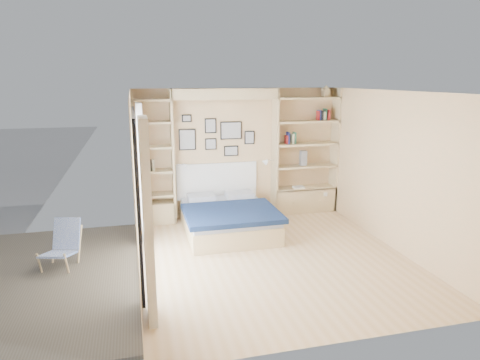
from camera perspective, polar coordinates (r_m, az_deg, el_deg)
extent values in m
plane|color=#D4AF83|center=(6.70, 4.42, -10.22)|extent=(4.50, 4.50, 0.00)
plane|color=tan|center=(8.43, -0.23, 3.64)|extent=(4.00, 0.00, 4.00)
plane|color=tan|center=(4.32, 14.16, -6.42)|extent=(4.00, 0.00, 4.00)
plane|color=tan|center=(5.99, -13.83, -0.82)|extent=(0.00, 4.50, 4.50)
plane|color=tan|center=(7.19, 19.93, 1.10)|extent=(0.00, 4.50, 4.50)
plane|color=white|center=(6.14, 4.85, 11.66)|extent=(4.50, 4.50, 0.00)
cube|color=tan|center=(8.05, -8.97, 3.01)|extent=(0.04, 0.35, 2.50)
cube|color=tan|center=(8.45, 4.68, 3.63)|extent=(0.04, 0.35, 2.50)
cube|color=tan|center=(8.07, -2.05, 11.41)|extent=(2.00, 0.35, 0.20)
cube|color=tan|center=(8.94, 12.50, 3.89)|extent=(0.04, 0.35, 2.50)
cube|color=tan|center=(8.02, -13.81, 2.75)|extent=(0.04, 0.35, 2.50)
cube|color=tan|center=(8.90, 8.53, -2.58)|extent=(1.30, 0.35, 0.50)
cube|color=tan|center=(8.28, -11.12, -4.28)|extent=(0.70, 0.35, 0.40)
cube|color=black|center=(5.84, -14.08, 8.56)|extent=(0.04, 2.08, 0.06)
cube|color=black|center=(6.40, -12.94, -11.46)|extent=(0.04, 2.08, 0.06)
cube|color=black|center=(5.05, -13.30, -5.23)|extent=(0.04, 0.06, 2.20)
cube|color=black|center=(7.02, -13.59, 0.00)|extent=(0.04, 0.06, 2.20)
cube|color=silver|center=(6.03, -13.58, -2.01)|extent=(0.01, 2.00, 2.20)
cube|color=white|center=(4.77, -12.19, -5.66)|extent=(0.10, 0.45, 2.30)
cube|color=white|center=(7.28, -12.93, 0.92)|extent=(0.10, 0.45, 2.30)
cube|color=tan|center=(8.84, 8.58, -1.02)|extent=(1.30, 0.35, 0.04)
cube|color=tan|center=(8.74, 8.69, 1.83)|extent=(1.30, 0.35, 0.04)
cube|color=tan|center=(8.66, 8.79, 4.75)|extent=(1.30, 0.35, 0.04)
cube|color=tan|center=(8.60, 8.90, 7.72)|extent=(1.30, 0.35, 0.04)
cube|color=tan|center=(8.57, 9.01, 10.71)|extent=(1.30, 0.35, 0.04)
cube|color=tan|center=(8.18, -11.23, -1.95)|extent=(0.70, 0.35, 0.04)
cube|color=tan|center=(8.08, -11.38, 1.13)|extent=(0.70, 0.35, 0.04)
cube|color=tan|center=(8.00, -11.53, 4.29)|extent=(0.70, 0.35, 0.04)
cube|color=tan|center=(7.94, -11.68, 7.49)|extent=(0.70, 0.35, 0.04)
cube|color=tan|center=(7.91, -11.82, 10.37)|extent=(0.70, 0.35, 0.04)
cube|color=tan|center=(7.67, -1.66, -5.76)|extent=(1.49, 1.86, 0.33)
cube|color=#9CA1AA|center=(7.60, -1.67, -4.25)|extent=(1.45, 1.82, 0.10)
cube|color=#0F1C37|center=(7.29, -1.14, -4.46)|extent=(1.59, 1.30, 0.08)
cube|color=#9CA1AA|center=(8.10, -5.21, -2.36)|extent=(0.51, 0.37, 0.12)
cube|color=#9CA1AA|center=(8.24, -0.08, -2.03)|extent=(0.51, 0.37, 0.12)
cube|color=white|center=(8.41, -3.08, -0.08)|extent=(1.59, 0.04, 0.70)
cube|color=black|center=(8.18, -7.04, 5.37)|extent=(0.32, 0.02, 0.40)
cube|color=gray|center=(8.17, -7.03, 5.36)|extent=(0.28, 0.01, 0.36)
cube|color=black|center=(8.21, -3.95, 7.23)|extent=(0.22, 0.02, 0.28)
cube|color=gray|center=(8.20, -3.94, 7.22)|extent=(0.18, 0.01, 0.24)
cube|color=black|center=(8.26, -3.91, 4.81)|extent=(0.22, 0.02, 0.22)
cube|color=gray|center=(8.25, -3.90, 4.80)|extent=(0.18, 0.01, 0.18)
cube|color=black|center=(8.30, -1.20, 6.63)|extent=(0.42, 0.02, 0.34)
cube|color=gray|center=(8.29, -1.19, 6.62)|extent=(0.38, 0.01, 0.30)
cube|color=black|center=(8.36, -1.19, 3.91)|extent=(0.28, 0.02, 0.20)
cube|color=gray|center=(8.35, -1.17, 3.89)|extent=(0.24, 0.01, 0.16)
cube|color=black|center=(8.41, 1.27, 5.69)|extent=(0.20, 0.02, 0.26)
cube|color=gray|center=(8.40, 1.29, 5.68)|extent=(0.16, 0.01, 0.22)
cube|color=black|center=(8.13, -7.12, 8.16)|extent=(0.18, 0.02, 0.14)
cube|color=gray|center=(8.12, -7.11, 8.15)|extent=(0.14, 0.01, 0.10)
cylinder|color=silver|center=(8.01, -7.89, 2.05)|extent=(0.20, 0.02, 0.02)
cone|color=white|center=(8.03, -7.18, 1.95)|extent=(0.13, 0.12, 0.15)
cylinder|color=silver|center=(8.36, 3.91, 2.63)|extent=(0.20, 0.02, 0.02)
cone|color=white|center=(8.34, 3.25, 2.46)|extent=(0.13, 0.12, 0.15)
cube|color=#A51E1E|center=(8.49, 6.20, 5.36)|extent=(0.02, 0.15, 0.17)
cube|color=navy|center=(8.49, 6.41, 5.59)|extent=(0.03, 0.15, 0.23)
cube|color=beige|center=(8.53, 6.96, 5.47)|extent=(0.04, 0.15, 0.19)
cube|color=#26593F|center=(8.54, 7.26, 5.59)|extent=(0.03, 0.15, 0.23)
cube|color=#A51E1E|center=(8.68, 10.38, 8.44)|extent=(0.02, 0.15, 0.18)
cube|color=navy|center=(8.69, 10.48, 8.50)|extent=(0.03, 0.15, 0.20)
cube|color=black|center=(8.71, 10.77, 8.47)|extent=(0.03, 0.15, 0.19)
cube|color=#BFB28C|center=(8.73, 11.07, 8.39)|extent=(0.04, 0.15, 0.17)
cube|color=#26593F|center=(8.74, 11.23, 8.59)|extent=(0.03, 0.15, 0.23)
cube|color=#A51E1E|center=(8.77, 11.62, 8.51)|extent=(0.03, 0.15, 0.20)
cube|color=navy|center=(8.05, -11.98, 1.89)|extent=(0.02, 0.15, 0.19)
cube|color=black|center=(8.05, -11.79, 1.94)|extent=(0.03, 0.15, 0.20)
cube|color=#BFB28C|center=(8.05, -11.47, 1.97)|extent=(0.03, 0.15, 0.20)
cube|color=tan|center=(8.71, 11.37, 11.28)|extent=(0.13, 0.13, 0.15)
cone|color=tan|center=(8.71, 11.41, 12.04)|extent=(0.20, 0.20, 0.08)
cube|color=slate|center=(8.68, 8.43, 2.91)|extent=(0.12, 0.12, 0.30)
cube|color=white|center=(8.72, 7.82, -0.95)|extent=(0.22, 0.16, 0.03)
cube|color=#65594A|center=(6.61, -27.50, -12.15)|extent=(3.20, 4.00, 0.05)
cylinder|color=tan|center=(6.66, -25.17, -10.07)|extent=(0.06, 0.12, 0.34)
cylinder|color=tan|center=(6.50, -22.11, -10.35)|extent=(0.06, 0.12, 0.34)
cylinder|color=tan|center=(7.02, -23.51, -7.93)|extent=(0.10, 0.28, 0.56)
cylinder|color=tan|center=(6.87, -20.60, -8.13)|extent=(0.10, 0.28, 0.56)
cube|color=#324FA6|center=(6.70, -23.09, -9.09)|extent=(0.50, 0.56, 0.13)
cube|color=#324FA6|center=(6.91, -22.11, -6.61)|extent=(0.43, 0.29, 0.46)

